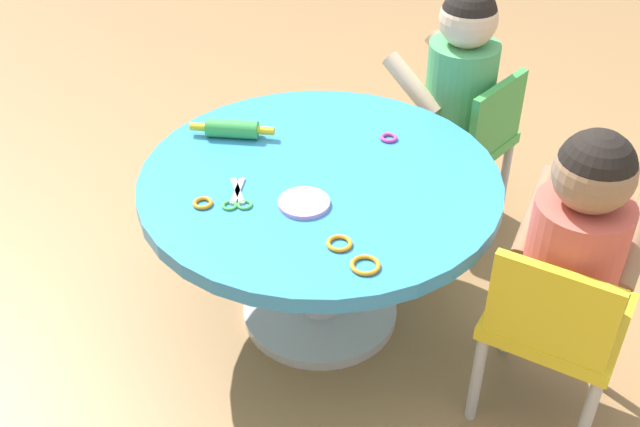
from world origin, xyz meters
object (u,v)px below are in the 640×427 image
at_px(child_chair_left, 554,323).
at_px(child_chair_right, 464,141).
at_px(craft_table, 320,210).
at_px(rolling_pin, 232,129).
at_px(seated_child_right, 461,71).
at_px(craft_scissors, 237,199).
at_px(seated_child_left, 579,236).

distance_m(child_chair_left, child_chair_right, 0.81).
distance_m(craft_table, rolling_pin, 0.33).
relative_size(craft_table, seated_child_right, 1.80).
bearing_deg(rolling_pin, craft_table, -143.90).
bearing_deg(craft_scissors, rolling_pin, -7.96).
distance_m(seated_child_left, craft_scissors, 0.78).
distance_m(craft_table, craft_scissors, 0.25).
bearing_deg(seated_child_right, seated_child_left, 174.39).
bearing_deg(craft_scissors, craft_table, -77.15).
bearing_deg(craft_scissors, seated_child_right, -61.82).
height_order(child_chair_left, rolling_pin, child_chair_left).
height_order(child_chair_left, seated_child_right, seated_child_right).
distance_m(craft_table, seated_child_left, 0.66).
distance_m(seated_child_right, craft_scissors, 0.85).
bearing_deg(child_chair_left, craft_scissors, 56.46).
height_order(seated_child_left, seated_child_right, same).
relative_size(seated_child_left, seated_child_right, 1.00).
relative_size(child_chair_left, rolling_pin, 2.42).
distance_m(seated_child_left, seated_child_right, 0.81).
height_order(craft_table, craft_scissors, craft_scissors).
bearing_deg(child_chair_left, craft_table, 41.67).
xyz_separation_m(seated_child_left, rolling_pin, (0.69, 0.63, -0.03)).
height_order(seated_child_right, craft_scissors, seated_child_right).
relative_size(child_chair_left, seated_child_left, 1.05).
height_order(child_chair_left, child_chair_right, same).
distance_m(craft_table, child_chair_right, 0.64).
distance_m(seated_child_left, child_chair_right, 0.81).
bearing_deg(child_chair_right, craft_table, 119.96).
bearing_deg(child_chair_right, child_chair_left, 170.82).
height_order(child_chair_right, craft_scissors, child_chair_right).
height_order(child_chair_right, rolling_pin, child_chair_right).
bearing_deg(seated_child_right, rolling_pin, 98.62).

